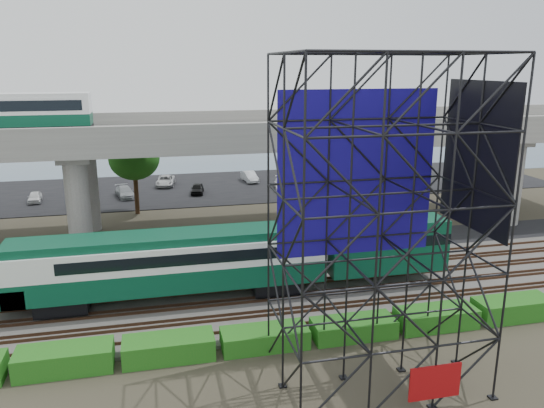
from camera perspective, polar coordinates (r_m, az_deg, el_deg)
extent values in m
plane|color=#474233|center=(32.78, -4.15, -11.60)|extent=(140.00, 140.00, 0.00)
cube|color=slate|center=(34.52, -4.67, -10.01)|extent=(90.00, 12.00, 0.20)
cube|color=black|center=(42.35, -6.36, -5.35)|extent=(90.00, 5.00, 0.08)
cube|color=black|center=(64.85, -8.81, 1.67)|extent=(90.00, 18.00, 0.08)
cube|color=#41566B|center=(86.40, -9.93, 4.87)|extent=(140.00, 40.00, 0.03)
cube|color=#472D1E|center=(30.26, -3.34, -13.37)|extent=(90.00, 0.08, 0.16)
cube|color=#472D1E|center=(31.52, -3.79, -12.16)|extent=(90.00, 0.08, 0.16)
cube|color=#472D1E|center=(32.01, -3.96, -11.72)|extent=(90.00, 0.08, 0.16)
cube|color=#472D1E|center=(33.30, -4.35, -10.63)|extent=(90.00, 0.08, 0.16)
cube|color=#472D1E|center=(33.80, -4.50, -10.23)|extent=(90.00, 0.08, 0.16)
cube|color=#472D1E|center=(35.10, -4.86, -9.26)|extent=(90.00, 0.08, 0.16)
cube|color=#472D1E|center=(35.60, -4.99, -8.90)|extent=(90.00, 0.08, 0.16)
cube|color=#472D1E|center=(36.92, -5.30, -8.02)|extent=(90.00, 0.08, 0.16)
cube|color=#472D1E|center=(37.43, -5.42, -7.69)|extent=(90.00, 0.08, 0.16)
cube|color=#472D1E|center=(38.76, -5.71, -6.90)|extent=(90.00, 0.08, 0.16)
cube|color=black|center=(34.43, -21.57, -9.83)|extent=(3.00, 2.20, 0.90)
cube|color=black|center=(34.74, 0.33, -8.51)|extent=(3.00, 2.20, 0.90)
cube|color=#0A462E|center=(33.52, -10.64, -7.54)|extent=(19.00, 3.00, 1.40)
cube|color=white|center=(33.01, -10.76, -5.21)|extent=(19.00, 3.00, 1.50)
cube|color=#0A462E|center=(32.68, -10.85, -3.56)|extent=(19.00, 2.60, 0.50)
cube|color=black|center=(33.03, -9.03, -5.02)|extent=(15.00, 3.06, 0.70)
ellipsoid|color=white|center=(34.30, -26.88, -6.81)|extent=(3.60, 3.00, 3.20)
cube|color=#0A462E|center=(34.67, -26.68, -8.43)|extent=(2.60, 3.00, 1.10)
cube|color=#0A462E|center=(36.32, 11.96, -4.16)|extent=(8.00, 3.00, 3.40)
cube|color=#9E9B93|center=(45.65, -7.49, 7.17)|extent=(80.00, 12.00, 1.20)
cube|color=#9E9B93|center=(39.83, -6.72, 7.76)|extent=(80.00, 0.50, 1.10)
cube|color=#9E9B93|center=(51.22, -8.18, 9.26)|extent=(80.00, 0.50, 1.10)
cylinder|color=#9E9B93|center=(43.26, -20.10, -0.25)|extent=(1.80, 1.80, 8.00)
cylinder|color=#9E9B93|center=(50.02, -19.19, 1.77)|extent=(1.80, 1.80, 8.00)
cube|color=#9E9B93|center=(45.93, -20.01, 5.32)|extent=(2.40, 9.00, 0.60)
cylinder|color=#9E9B93|center=(45.19, 5.88, 1.20)|extent=(1.80, 1.80, 8.00)
cylinder|color=#9E9B93|center=(51.70, 3.40, 2.98)|extent=(1.80, 1.80, 8.00)
cube|color=#9E9B93|center=(47.76, 4.65, 6.49)|extent=(2.40, 9.00, 0.60)
cylinder|color=#9E9B93|center=(53.67, 24.42, 2.11)|extent=(1.80, 1.80, 8.00)
cylinder|color=#9E9B93|center=(59.26, 20.39, 3.60)|extent=(1.80, 1.80, 8.00)
cube|color=#9E9B93|center=(55.85, 22.67, 6.60)|extent=(2.40, 9.00, 0.60)
cube|color=black|center=(46.55, -26.16, 7.12)|extent=(12.00, 2.50, 0.70)
cube|color=#0A462E|center=(46.47, -26.27, 8.10)|extent=(12.00, 2.50, 0.90)
cube|color=white|center=(46.38, -26.43, 9.44)|extent=(12.00, 2.50, 1.30)
cube|color=black|center=(46.38, -26.43, 9.50)|extent=(11.00, 2.56, 0.80)
cube|color=white|center=(46.34, -26.54, 10.42)|extent=(12.00, 2.40, 0.30)
cube|color=#150B7B|center=(26.56, 9.11, 3.21)|extent=(8.10, 0.08, 8.25)
cube|color=black|center=(25.83, 21.22, 4.77)|extent=(0.06, 5.40, 6.75)
cube|color=#9E0B0D|center=(25.07, 17.12, -17.84)|extent=(2.40, 0.08, 1.60)
cube|color=black|center=(27.40, 10.76, -17.47)|extent=(9.36, 6.36, 0.08)
cube|color=#166316|center=(28.80, -21.39, -15.29)|extent=(4.60, 1.80, 1.20)
cube|color=#166316|center=(28.43, -11.04, -14.95)|extent=(4.60, 1.80, 1.15)
cube|color=#166316|center=(28.94, -0.79, -14.21)|extent=(4.60, 1.80, 1.03)
cube|color=#166316|center=(30.26, 8.75, -13.04)|extent=(4.60, 1.80, 1.01)
cube|color=#166316|center=(32.28, 17.22, -11.60)|extent=(4.60, 1.80, 1.12)
cube|color=#166316|center=(34.91, 24.47, -10.18)|extent=(4.60, 1.80, 1.20)
cylinder|color=#382314|center=(47.00, 10.45, -0.45)|extent=(0.44, 0.44, 4.80)
ellipsoid|color=#166316|center=(46.28, 10.64, 3.38)|extent=(4.94, 4.94, 4.18)
cylinder|color=#382314|center=(54.46, -14.40, 1.42)|extent=(0.44, 0.44, 4.80)
ellipsoid|color=#166316|center=(53.84, -14.62, 4.73)|extent=(4.94, 4.94, 4.18)
imported|color=silver|center=(62.93, -24.16, 0.69)|extent=(1.60, 3.33, 1.10)
imported|color=#B6BABE|center=(67.00, -19.46, 1.96)|extent=(1.28, 3.57, 1.17)
imported|color=#929599|center=(61.72, -15.53, 1.25)|extent=(2.60, 4.42, 1.20)
imported|color=silver|center=(66.53, -11.38, 2.47)|extent=(2.61, 4.66, 1.23)
imported|color=black|center=(61.84, -8.04, 1.65)|extent=(1.88, 3.59, 1.17)
imported|color=#B4B8BC|center=(67.59, -2.42, 2.96)|extent=(1.77, 4.04, 1.29)
imported|color=white|center=(63.44, 1.13, 2.19)|extent=(2.55, 4.69, 1.29)
imported|color=#98999F|center=(70.47, 6.60, 3.28)|extent=(2.02, 4.02, 1.09)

